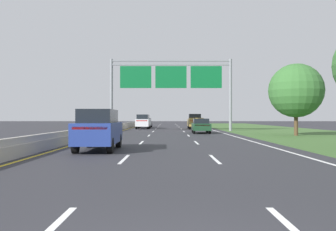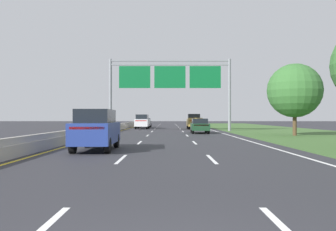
{
  "view_description": "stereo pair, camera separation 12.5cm",
  "coord_description": "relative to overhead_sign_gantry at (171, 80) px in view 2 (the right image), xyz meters",
  "views": [
    {
      "loc": [
        -0.06,
        -3.46,
        1.71
      ],
      "look_at": [
        -0.08,
        30.98,
        1.89
      ],
      "focal_mm": 36.53,
      "sensor_mm": 36.0,
      "label": 1
    },
    {
      "loc": [
        0.06,
        -3.46,
        1.71
      ],
      "look_at": [
        -0.08,
        30.98,
        1.89
      ],
      "focal_mm": 36.53,
      "sensor_mm": 36.0,
      "label": 2
    }
  ],
  "objects": [
    {
      "name": "car_grey_left_lane_sedan",
      "position": [
        -4.07,
        15.9,
        -5.49
      ],
      "size": [
        1.91,
        4.44,
        1.57
      ],
      "rotation": [
        0.0,
        0.0,
        1.55
      ],
      "color": "slate",
      "rests_on": "ground"
    },
    {
      "name": "car_darkgreen_right_lane_sedan",
      "position": [
        3.17,
        -5.35,
        -5.49
      ],
      "size": [
        1.91,
        4.44,
        1.57
      ],
      "rotation": [
        0.0,
        0.0,
        1.55
      ],
      "color": "#193D23",
      "rests_on": "ground"
    },
    {
      "name": "grass_verge_right",
      "position": [
        13.65,
        -3.54,
        -6.3
      ],
      "size": [
        14.0,
        110.0,
        0.02
      ],
      "primitive_type": "cube",
      "color": "#3D602D",
      "rests_on": "ground"
    },
    {
      "name": "median_barrier_concrete",
      "position": [
        -6.9,
        -3.54,
        -5.96
      ],
      "size": [
        0.6,
        110.0,
        0.85
      ],
      "color": "#A8A399",
      "rests_on": "ground"
    },
    {
      "name": "overhead_sign_gantry",
      "position": [
        0.0,
        0.0,
        0.0
      ],
      "size": [
        15.06,
        0.42,
        8.9
      ],
      "color": "gray",
      "rests_on": "ground"
    },
    {
      "name": "car_white_left_lane_suv",
      "position": [
        -4.04,
        8.51,
        -5.21
      ],
      "size": [
        1.98,
        4.73,
        2.11
      ],
      "rotation": [
        0.0,
        0.0,
        1.55
      ],
      "color": "silver",
      "rests_on": "ground"
    },
    {
      "name": "ground_plane",
      "position": [
        -0.3,
        -3.54,
        -6.31
      ],
      "size": [
        220.0,
        220.0,
        0.0
      ],
      "primitive_type": "plane",
      "color": "#2B2B30"
    },
    {
      "name": "roadside_tree_mid",
      "position": [
        11.46,
        -10.51,
        -2.14
      ],
      "size": [
        4.98,
        4.98,
        6.66
      ],
      "color": "#4C3823",
      "rests_on": "ground"
    },
    {
      "name": "pickup_truck_gold",
      "position": [
        3.58,
        7.82,
        -5.24
      ],
      "size": [
        2.06,
        5.42,
        2.2
      ],
      "rotation": [
        0.0,
        0.0,
        1.56
      ],
      "color": "#A38438",
      "rests_on": "ground"
    },
    {
      "name": "car_blue_left_lane_suv",
      "position": [
        -3.95,
        -24.32,
        -5.21
      ],
      "size": [
        2.0,
        4.74,
        2.11
      ],
      "rotation": [
        0.0,
        0.0,
        1.59
      ],
      "color": "navy",
      "rests_on": "ground"
    },
    {
      "name": "lane_striping",
      "position": [
        -0.3,
        -4.0,
        -6.31
      ],
      "size": [
        11.96,
        106.0,
        0.01
      ],
      "color": "white",
      "rests_on": "ground"
    }
  ]
}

